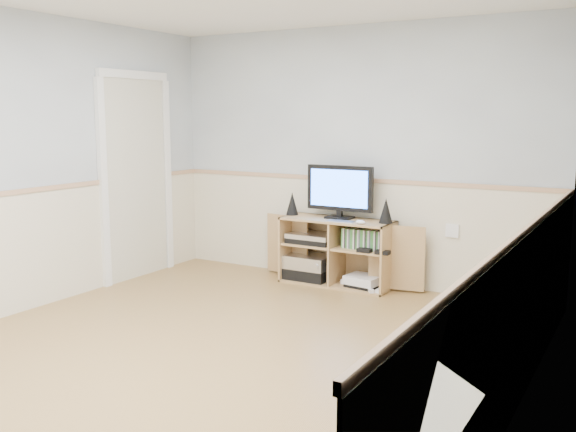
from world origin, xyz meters
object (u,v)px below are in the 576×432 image
object	(u,v)px
monitor	(340,190)
game_consoles	(363,281)
keyboard	(340,221)
media_cabinet	(339,250)

from	to	relation	value
monitor	game_consoles	distance (m)	0.91
keyboard	game_consoles	size ratio (longest dim) A/B	0.59
media_cabinet	monitor	world-z (taller)	monitor
media_cabinet	monitor	xyz separation A→B (m)	(0.00, -0.00, 0.60)
media_cabinet	monitor	bearing A→B (deg)	-90.00
monitor	keyboard	world-z (taller)	monitor
game_consoles	monitor	bearing A→B (deg)	167.89
keyboard	game_consoles	world-z (taller)	keyboard
monitor	game_consoles	world-z (taller)	monitor
keyboard	game_consoles	xyz separation A→B (m)	(0.18, 0.13, -0.59)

